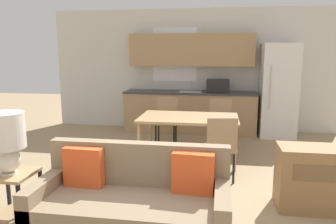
% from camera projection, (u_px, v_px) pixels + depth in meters
% --- Properties ---
extents(wall_back, '(6.40, 0.07, 2.70)m').
position_uv_depth(wall_back, '(191.00, 70.00, 7.41)').
color(wall_back, silver).
rests_on(wall_back, ground_plane).
extents(kitchen_counter, '(2.88, 0.65, 2.15)m').
position_uv_depth(kitchen_counter, '(191.00, 94.00, 7.21)').
color(kitchen_counter, tan).
rests_on(kitchen_counter, ground_plane).
extents(refrigerator, '(0.71, 0.76, 1.93)m').
position_uv_depth(refrigerator, '(278.00, 91.00, 6.79)').
color(refrigerator, white).
rests_on(refrigerator, ground_plane).
extents(dining_table, '(1.57, 0.94, 0.73)m').
position_uv_depth(dining_table, '(189.00, 120.00, 5.26)').
color(dining_table, tan).
rests_on(dining_table, ground_plane).
extents(couch, '(1.84, 0.80, 0.86)m').
position_uv_depth(couch, '(133.00, 201.00, 3.15)').
color(couch, '#3D2D1E').
rests_on(couch, ground_plane).
extents(side_table, '(0.42, 0.42, 0.57)m').
position_uv_depth(side_table, '(13.00, 191.00, 3.28)').
color(side_table, tan).
rests_on(side_table, ground_plane).
extents(table_lamp, '(0.37, 0.37, 0.61)m').
position_uv_depth(table_lamp, '(6.00, 138.00, 3.15)').
color(table_lamp, silver).
rests_on(table_lamp, side_table).
extents(credenza, '(1.20, 0.46, 0.72)m').
position_uv_depth(credenza, '(333.00, 179.00, 3.63)').
color(credenza, olive).
rests_on(credenza, ground_plane).
extents(dining_chair_far_right, '(0.43, 0.43, 0.91)m').
position_uv_depth(dining_chair_far_right, '(220.00, 121.00, 5.98)').
color(dining_chair_far_right, '#997A56').
rests_on(dining_chair_far_right, ground_plane).
extents(dining_chair_near_right, '(0.48, 0.48, 0.91)m').
position_uv_depth(dining_chair_near_right, '(221.00, 145.00, 4.44)').
color(dining_chair_near_right, '#997A56').
rests_on(dining_chair_near_right, ground_plane).
extents(dining_chair_far_left, '(0.43, 0.43, 0.91)m').
position_uv_depth(dining_chair_far_left, '(167.00, 118.00, 6.22)').
color(dining_chair_far_left, '#997A56').
rests_on(dining_chair_far_left, ground_plane).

